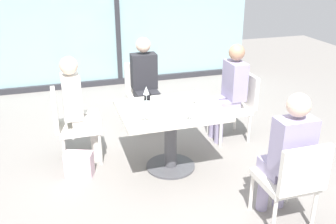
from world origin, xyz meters
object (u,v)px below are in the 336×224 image
chair_front_right (292,178)px  person_far_left (78,104)px  dining_table_main (171,125)px  coffee_cup (216,104)px  chair_near_window (144,91)px  handbag_0 (79,164)px  chair_far_right (237,102)px  person_front_right (288,152)px  wine_glass_0 (190,109)px  wine_glass_2 (145,110)px  person_far_right (230,88)px  cell_phone_on_table (147,98)px  wine_glass_3 (196,94)px  wine_glass_1 (146,91)px  person_near_window (145,79)px  chair_far_left (70,122)px

chair_front_right → person_far_left: person_far_left is taller
dining_table_main → chair_front_right: bearing=-61.2°
chair_front_right → coffee_cup: bearing=101.5°
chair_near_window → handbag_0: (-1.02, -1.15, -0.36)m
chair_far_right → person_front_right: person_front_right is taller
chair_far_right → chair_near_window: (-1.06, 0.77, 0.00)m
chair_near_window → coffee_cup: bearing=-71.5°
wine_glass_0 → wine_glass_2: size_ratio=1.00×
person_far_right → handbag_0: 2.08m
cell_phone_on_table → chair_near_window: bearing=92.8°
person_front_right → wine_glass_3: person_front_right is taller
dining_table_main → wine_glass_1: 0.47m
wine_glass_3 → coffee_cup: size_ratio=2.06×
wine_glass_2 → wine_glass_3: 0.71m
wine_glass_0 → handbag_0: bearing=156.3°
person_far_right → chair_front_right: bearing=-97.8°
person_far_right → person_near_window: same height
person_far_right → wine_glass_0: size_ratio=6.81×
wine_glass_1 → chair_front_right: bearing=-59.8°
person_near_window → chair_front_right: bearing=-74.0°
chair_near_window → wine_glass_0: size_ratio=4.70×
chair_front_right → chair_far_right: bearing=78.7°
handbag_0 → cell_phone_on_table: bearing=37.3°
chair_front_right → person_far_right: size_ratio=0.69×
person_near_window → wine_glass_3: (0.30, -1.15, 0.16)m
person_front_right → person_far_left: bearing=134.6°
wine_glass_2 → handbag_0: bearing=150.0°
person_near_window → wine_glass_2: (-0.35, -1.43, 0.16)m
handbag_0 → coffee_cup: bearing=10.9°
dining_table_main → wine_glass_0: size_ratio=6.01×
chair_front_right → cell_phone_on_table: (-0.87, 1.65, 0.24)m
person_front_right → wine_glass_2: size_ratio=6.81×
wine_glass_2 → chair_near_window: bearing=77.1°
wine_glass_3 → chair_far_left: bearing=160.3°
wine_glass_0 → wine_glass_1: same height
wine_glass_1 → wine_glass_2: size_ratio=1.00×
person_far_left → wine_glass_2: size_ratio=6.81×
coffee_cup → chair_far_right: bearing=47.4°
chair_front_right → coffee_cup: 1.20m
person_near_window → chair_near_window: bearing=90.0°
person_far_left → wine_glass_1: bearing=-16.9°
chair_front_right → person_near_window: (-0.70, 2.44, 0.20)m
person_far_right → person_near_window: size_ratio=1.00×
person_far_right → wine_glass_1: person_far_right is taller
wine_glass_1 → cell_phone_on_table: (0.04, 0.10, -0.13)m
wine_glass_0 → coffee_cup: size_ratio=2.06×
chair_near_window → wine_glass_1: (-0.20, -1.00, 0.37)m
dining_table_main → person_far_left: person_far_left is taller
chair_far_left → person_far_left: (0.11, 0.00, 0.20)m
chair_far_left → chair_front_right: size_ratio=1.00×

